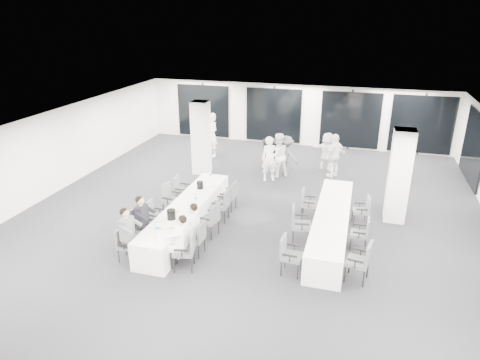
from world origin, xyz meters
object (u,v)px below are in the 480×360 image
(standing_guest_d, at_px, (335,153))
(chair_side_left_far, at_px, (307,201))
(chair_main_right_second, at_px, (197,237))
(chair_main_left_near, at_px, (125,242))
(chair_side_left_mid, at_px, (298,222))
(chair_side_left_near, at_px, (289,253))
(chair_side_right_far, at_px, (363,209))
(cocktail_table, at_px, (271,153))
(chair_main_right_far, at_px, (230,194))
(chair_main_left_mid, at_px, (154,214))
(chair_main_left_fourth, at_px, (170,197))
(banquet_table_main, at_px, (187,216))
(banquet_table_side, at_px, (331,225))
(standing_guest_f, at_px, (327,149))
(standing_guest_g, at_px, (212,132))
(chair_side_right_near, at_px, (362,259))
(chair_main_right_near, at_px, (187,248))
(standing_guest_b, at_px, (278,152))
(chair_main_right_fourth, at_px, (223,203))
(standing_guest_h, at_px, (399,179))
(standing_guest_c, at_px, (286,153))
(chair_main_left_far, at_px, (181,189))
(chair_main_right_mid, at_px, (211,218))
(ice_bucket_far, at_px, (200,185))
(chair_side_right_mid, at_px, (362,232))
(chair_main_left_second, at_px, (139,225))
(standing_guest_e, at_px, (406,153))
(ice_bucket_near, at_px, (171,214))
(standing_guest_a, at_px, (270,156))

(standing_guest_d, bearing_deg, chair_side_left_far, 29.40)
(chair_main_right_second, bearing_deg, chair_side_left_far, -36.05)
(chair_main_left_near, xyz_separation_m, chair_side_left_mid, (4.03, 2.10, 0.10))
(chair_side_left_near, bearing_deg, chair_side_right_far, 154.86)
(cocktail_table, distance_m, chair_main_right_far, 4.47)
(chair_main_left_mid, xyz_separation_m, chair_main_left_fourth, (-0.01, 1.09, 0.06))
(banquet_table_main, bearing_deg, banquet_table_side, 8.20)
(standing_guest_f, height_order, standing_guest_g, standing_guest_g)
(chair_side_left_far, relative_size, chair_side_right_near, 0.89)
(banquet_table_main, relative_size, chair_side_left_far, 5.53)
(chair_main_right_near, distance_m, standing_guest_b, 6.83)
(chair_main_right_fourth, relative_size, standing_guest_b, 0.51)
(standing_guest_d, relative_size, standing_guest_h, 1.01)
(chair_main_left_fourth, xyz_separation_m, standing_guest_g, (-0.71, 5.85, 0.49))
(chair_main_right_near, relative_size, standing_guest_c, 0.58)
(standing_guest_c, bearing_deg, chair_main_left_near, 88.75)
(chair_main_left_far, bearing_deg, standing_guest_f, 133.02)
(banquet_table_main, height_order, chair_main_left_fourth, chair_main_left_fourth)
(chair_main_left_near, bearing_deg, chair_main_right_near, 88.80)
(chair_side_right_far, bearing_deg, chair_main_right_mid, 106.44)
(chair_main_left_fourth, distance_m, ice_bucket_far, 1.00)
(chair_side_right_mid, bearing_deg, chair_main_right_far, 71.54)
(chair_side_left_near, bearing_deg, banquet_table_side, 160.86)
(chair_main_right_fourth, bearing_deg, chair_side_left_mid, -106.32)
(chair_main_left_second, relative_size, standing_guest_h, 0.55)
(chair_main_left_second, height_order, standing_guest_b, standing_guest_b)
(banquet_table_main, bearing_deg, chair_main_left_near, -112.17)
(chair_side_left_near, xyz_separation_m, standing_guest_h, (2.68, 4.69, 0.39))
(chair_main_right_mid, height_order, chair_side_left_mid, chair_side_left_mid)
(standing_guest_f, bearing_deg, standing_guest_e, -162.71)
(chair_main_right_fourth, bearing_deg, chair_side_left_far, -69.68)
(chair_main_left_near, height_order, chair_main_left_fourth, chair_main_left_fourth)
(chair_main_right_mid, bearing_deg, cocktail_table, 7.86)
(chair_main_left_second, bearing_deg, chair_main_right_far, 160.97)
(chair_main_right_near, height_order, standing_guest_f, standing_guest_f)
(standing_guest_h, bearing_deg, standing_guest_e, -50.05)
(chair_main_right_mid, height_order, chair_side_left_near, chair_main_right_mid)
(ice_bucket_near, bearing_deg, chair_main_right_mid, 39.67)
(chair_main_left_far, distance_m, standing_guest_e, 8.32)
(banquet_table_side, bearing_deg, chair_main_right_near, -141.40)
(chair_main_right_second, height_order, standing_guest_g, standing_guest_g)
(cocktail_table, height_order, chair_main_right_fourth, cocktail_table)
(chair_main_left_second, height_order, chair_side_left_near, chair_main_left_second)
(chair_main_right_far, distance_m, standing_guest_a, 2.95)
(chair_main_left_mid, bearing_deg, standing_guest_g, -177.09)
(chair_side_right_far, bearing_deg, chair_side_right_near, 171.28)
(chair_main_right_near, bearing_deg, chair_main_left_fourth, 18.37)
(cocktail_table, height_order, chair_side_right_far, cocktail_table)
(chair_main_right_near, xyz_separation_m, standing_guest_g, (-2.38, 8.49, 0.48))
(chair_main_right_fourth, distance_m, standing_guest_b, 4.15)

